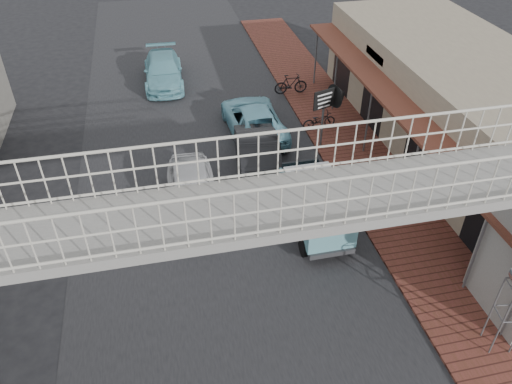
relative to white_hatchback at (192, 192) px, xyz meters
name	(u,v)px	position (x,y,z in m)	size (l,w,h in m)	color
ground	(225,256)	(0.72, -2.72, -0.76)	(120.00, 120.00, 0.00)	black
road_strip	(225,256)	(0.72, -2.72, -0.75)	(10.00, 60.00, 0.01)	black
sidewalk	(373,179)	(7.22, 0.28, -0.71)	(3.00, 40.00, 0.10)	brown
shophouse_row	(473,112)	(11.69, 1.28, 1.25)	(7.20, 18.00, 4.00)	gray
footbridge	(248,276)	(0.72, -6.72, 2.42)	(16.40, 2.40, 6.34)	gray
white_hatchback	(192,192)	(0.00, 0.00, 0.00)	(1.79, 4.45, 1.52)	silver
dark_sedan	(259,159)	(2.84, 1.58, 0.01)	(1.62, 4.65, 1.53)	black
angkot_curb	(253,119)	(3.35, 4.98, -0.06)	(2.31, 5.02, 1.39)	#76B9CC
angkot_far	(163,71)	(-0.26, 11.26, -0.05)	(1.99, 4.89, 1.42)	#72B8C6
angkot_van	(316,202)	(4.04, -1.98, 0.41)	(1.75, 3.76, 1.83)	black
motorcycle_near	(319,120)	(6.34, 4.55, -0.24)	(0.55, 1.59, 0.83)	black
motorcycle_far	(291,84)	(6.05, 8.34, -0.14)	(0.49, 1.73, 1.04)	black
arrow_sign	(338,96)	(6.58, 3.22, 1.58)	(1.68, 1.12, 2.78)	#59595B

